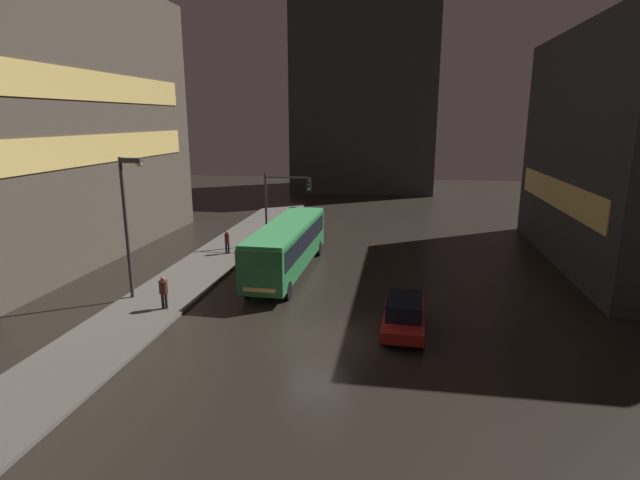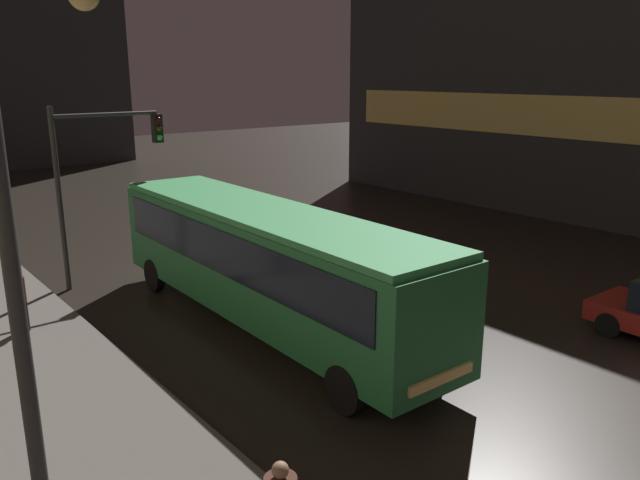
{
  "view_description": "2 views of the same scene",
  "coord_description": "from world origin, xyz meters",
  "px_view_note": "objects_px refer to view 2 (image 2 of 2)",
  "views": [
    {
      "loc": [
        3.35,
        -19.96,
        9.36
      ],
      "look_at": [
        -1.29,
        8.58,
        2.3
      ],
      "focal_mm": 28.0,
      "sensor_mm": 36.0,
      "label": 1
    },
    {
      "loc": [
        -11.87,
        -3.66,
        6.43
      ],
      "look_at": [
        -0.18,
        10.66,
        1.46
      ],
      "focal_mm": 35.0,
      "sensor_mm": 36.0,
      "label": 2
    }
  ],
  "objects_px": {
    "pedestrian_near": "(19,296)",
    "bus_near": "(265,256)",
    "street_lamp_sidewalk": "(30,212)",
    "traffic_light_main": "(99,163)"
  },
  "relations": [
    {
      "from": "pedestrian_near",
      "to": "bus_near",
      "type": "bearing_deg",
      "value": -78.81
    },
    {
      "from": "pedestrian_near",
      "to": "street_lamp_sidewalk",
      "type": "relative_size",
      "value": 0.22
    },
    {
      "from": "bus_near",
      "to": "traffic_light_main",
      "type": "distance_m",
      "value": 6.76
    },
    {
      "from": "traffic_light_main",
      "to": "street_lamp_sidewalk",
      "type": "bearing_deg",
      "value": -112.71
    },
    {
      "from": "pedestrian_near",
      "to": "traffic_light_main",
      "type": "bearing_deg",
      "value": -4.21
    },
    {
      "from": "traffic_light_main",
      "to": "street_lamp_sidewalk",
      "type": "relative_size",
      "value": 0.75
    },
    {
      "from": "bus_near",
      "to": "street_lamp_sidewalk",
      "type": "distance_m",
      "value": 9.53
    },
    {
      "from": "bus_near",
      "to": "street_lamp_sidewalk",
      "type": "height_order",
      "value": "street_lamp_sidewalk"
    },
    {
      "from": "street_lamp_sidewalk",
      "to": "traffic_light_main",
      "type": "bearing_deg",
      "value": 67.29
    },
    {
      "from": "traffic_light_main",
      "to": "bus_near",
      "type": "bearing_deg",
      "value": -74.16
    }
  ]
}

